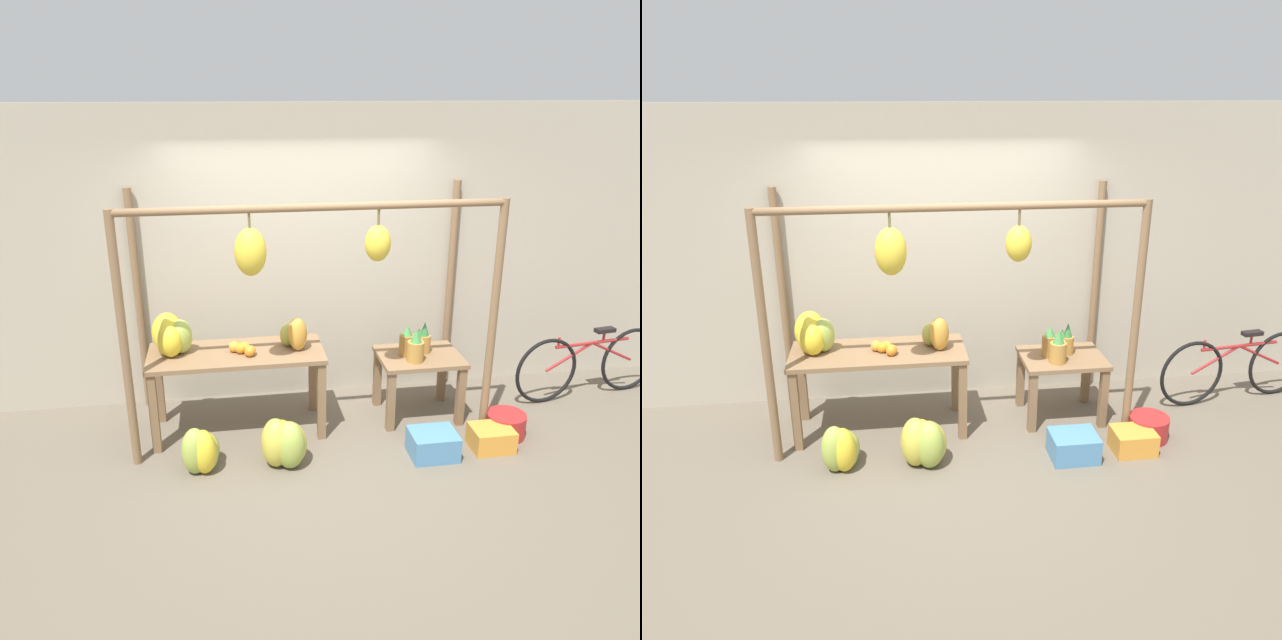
{
  "view_description": "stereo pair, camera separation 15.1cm",
  "coord_description": "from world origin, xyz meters",
  "views": [
    {
      "loc": [
        -0.71,
        -4.34,
        2.92
      ],
      "look_at": [
        0.09,
        0.68,
        1.01
      ],
      "focal_mm": 35.0,
      "sensor_mm": 36.0,
      "label": 1
    },
    {
      "loc": [
        -0.56,
        -4.37,
        2.92
      ],
      "look_at": [
        0.09,
        0.68,
        1.01
      ],
      "focal_mm": 35.0,
      "sensor_mm": 36.0,
      "label": 2
    }
  ],
  "objects": [
    {
      "name": "shop_wall_back",
      "position": [
        0.0,
        1.38,
        1.4
      ],
      "size": [
        8.0,
        0.08,
        2.8
      ],
      "color": "#B2A893",
      "rests_on": "ground_plane"
    },
    {
      "name": "pineapple_cluster",
      "position": [
        0.97,
        0.66,
        0.73
      ],
      "size": [
        0.31,
        0.32,
        0.3
      ],
      "color": "#B27F38",
      "rests_on": "display_table_side"
    },
    {
      "name": "banana_pile_on_table",
      "position": [
        -1.19,
        0.73,
        0.92
      ],
      "size": [
        0.4,
        0.42,
        0.35
      ],
      "color": "#9EB247",
      "rests_on": "display_table_main"
    },
    {
      "name": "papaya_pile",
      "position": [
        -0.13,
        0.68,
        0.89
      ],
      "size": [
        0.28,
        0.32,
        0.29
      ],
      "color": "gold",
      "rests_on": "display_table_main"
    },
    {
      "name": "orange_pile",
      "position": [
        -0.58,
        0.62,
        0.81
      ],
      "size": [
        0.23,
        0.21,
        0.09
      ],
      "color": "orange",
      "rests_on": "display_table_main"
    },
    {
      "name": "fruit_crate_white",
      "position": [
        0.94,
        -0.02,
        0.11
      ],
      "size": [
        0.39,
        0.32,
        0.22
      ],
      "color": "#4C84B2",
      "rests_on": "ground_plane"
    },
    {
      "name": "display_table_side",
      "position": [
        1.02,
        0.69,
        0.47
      ],
      "size": [
        0.75,
        0.6,
        0.61
      ],
      "color": "brown",
      "rests_on": "ground_plane"
    },
    {
      "name": "stall_awning",
      "position": [
        -0.06,
        0.52,
        1.45
      ],
      "size": [
        3.07,
        1.17,
        2.11
      ],
      "color": "brown",
      "rests_on": "ground_plane"
    },
    {
      "name": "display_table_main",
      "position": [
        -0.64,
        0.68,
        0.64
      ],
      "size": [
        1.52,
        0.63,
        0.76
      ],
      "color": "brown",
      "rests_on": "ground_plane"
    },
    {
      "name": "parked_bicycle",
      "position": [
        2.82,
        0.79,
        0.35
      ],
      "size": [
        1.64,
        0.24,
        0.71
      ],
      "color": "black",
      "rests_on": "ground_plane"
    },
    {
      "name": "banana_pile_ground_right",
      "position": [
        -0.3,
        0.05,
        0.2
      ],
      "size": [
        0.44,
        0.46,
        0.42
      ],
      "color": "gold",
      "rests_on": "ground_plane"
    },
    {
      "name": "banana_pile_ground_left",
      "position": [
        -0.97,
        0.07,
        0.17
      ],
      "size": [
        0.36,
        0.41,
        0.4
      ],
      "color": "#9EB247",
      "rests_on": "ground_plane"
    },
    {
      "name": "fruit_crate_purple",
      "position": [
        1.48,
        0.01,
        0.1
      ],
      "size": [
        0.35,
        0.29,
        0.2
      ],
      "color": "orange",
      "rests_on": "ground_plane"
    },
    {
      "name": "blue_bucket",
      "position": [
        1.69,
        0.19,
        0.11
      ],
      "size": [
        0.35,
        0.35,
        0.21
      ],
      "color": "#AD2323",
      "rests_on": "ground_plane"
    },
    {
      "name": "ground_plane",
      "position": [
        0.0,
        0.0,
        0.0
      ],
      "size": [
        20.0,
        20.0,
        0.0
      ],
      "primitive_type": "plane",
      "color": "#665B4C"
    }
  ]
}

